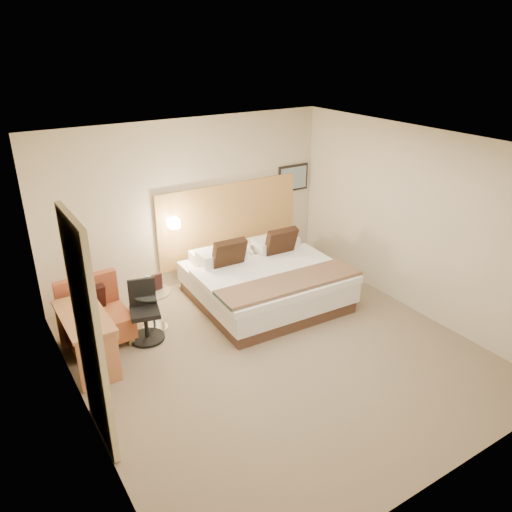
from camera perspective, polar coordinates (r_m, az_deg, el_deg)
floor at (r=6.69m, az=2.40°, el=-11.03°), size 4.80×5.00×0.02m
ceiling at (r=5.59m, az=2.89°, el=12.46°), size 4.80×5.00×0.02m
wall_back at (r=8.06m, az=-7.63°, el=5.87°), size 4.80×0.02×2.70m
wall_front at (r=4.47m, az=21.66°, el=-11.58°), size 4.80×0.02×2.70m
wall_left at (r=5.17m, az=-20.05°, el=-6.19°), size 0.02×5.00×2.70m
wall_right at (r=7.56m, az=17.85°, el=3.68°), size 0.02×5.00×2.70m
headboard_panel at (r=8.45m, az=-3.07°, el=4.05°), size 2.60×0.04×1.30m
art_frame at (r=8.98m, az=4.26°, el=8.89°), size 0.62×0.03×0.47m
art_canvas at (r=8.97m, az=4.34°, el=8.87°), size 0.54×0.01×0.39m
lamp_arm at (r=7.92m, az=-9.57°, el=3.88°), size 0.02×0.12×0.02m
lamp_shade at (r=7.86m, az=-9.39°, el=3.75°), size 0.15×0.15×0.15m
curtain at (r=5.03m, az=-18.60°, el=-8.59°), size 0.06×0.90×2.42m
bottle_a at (r=6.97m, az=-12.77°, el=-3.35°), size 0.08×0.08×0.21m
bottle_b at (r=7.04m, az=-12.27°, el=-3.01°), size 0.08×0.08×0.21m
menu_folder at (r=7.02m, az=-11.24°, el=-2.92°), size 0.15×0.08×0.23m
bed at (r=7.72m, az=0.99°, el=-2.89°), size 2.20×2.14×1.04m
lounge_chair at (r=7.08m, az=-17.89°, el=-6.72°), size 0.86×0.76×0.87m
side_table at (r=7.15m, az=-11.67°, el=-5.86°), size 0.64×0.64×0.59m
desk at (r=6.53m, az=-18.80°, el=-7.46°), size 0.52×1.14×0.71m
desk_chair at (r=6.95m, az=-12.57°, el=-6.72°), size 0.57×0.57×0.83m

